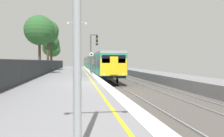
{
  "coord_description": "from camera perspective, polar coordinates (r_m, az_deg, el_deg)",
  "views": [
    {
      "loc": [
        -1.5,
        -17.91,
        1.62
      ],
      "look_at": [
        1.84,
        5.4,
        0.89
      ],
      "focal_mm": 38.88,
      "sensor_mm": 36.0,
      "label": 1
    }
  ],
  "objects": [
    {
      "name": "speed_limit_sign",
      "position": [
        30.53,
        -4.88,
        2.02
      ],
      "size": [
        0.59,
        0.08,
        2.77
      ],
      "color": "#59595B",
      "rests_on": "ground"
    },
    {
      "name": "ground",
      "position": [
        18.52,
        4.84,
        -5.16
      ],
      "size": [
        17.4,
        110.0,
        1.21
      ],
      "color": "gray"
    },
    {
      "name": "background_tree_right",
      "position": [
        55.13,
        -13.96,
        4.64
      ],
      "size": [
        4.0,
        3.92,
        6.56
      ],
      "color": "#473323",
      "rests_on": "ground"
    },
    {
      "name": "background_tree_back",
      "position": [
        47.28,
        -14.22,
        5.63
      ],
      "size": [
        3.13,
        3.03,
        6.47
      ],
      "color": "#473323",
      "rests_on": "ground"
    },
    {
      "name": "platform_back_fence",
      "position": [
        18.35,
        -20.58,
        -0.58
      ],
      "size": [
        0.07,
        99.0,
        1.73
      ],
      "color": "#282B2D",
      "rests_on": "ground"
    },
    {
      "name": "platform_lamp_mid",
      "position": [
        25.19,
        -8.19,
        5.66
      ],
      "size": [
        2.0,
        0.2,
        5.66
      ],
      "color": "#93999E",
      "rests_on": "ground"
    },
    {
      "name": "background_tree_left",
      "position": [
        42.99,
        -14.75,
        8.26
      ],
      "size": [
        3.74,
        3.74,
        8.59
      ],
      "color": "#473323",
      "rests_on": "ground"
    },
    {
      "name": "background_tree_centre",
      "position": [
        32.9,
        -16.73,
        8.34
      ],
      "size": [
        3.86,
        3.86,
        7.52
      ],
      "color": "#473323",
      "rests_on": "ground"
    },
    {
      "name": "signal_gantry",
      "position": [
        33.66,
        -4.57,
        4.61
      ],
      "size": [
        1.1,
        0.24,
        5.3
      ],
      "color": "#47474C",
      "rests_on": "ground"
    },
    {
      "name": "commuter_train_at_platform",
      "position": [
        53.3,
        -4.29,
        1.38
      ],
      "size": [
        2.83,
        59.21,
        3.81
      ],
      "color": "#2D846B",
      "rests_on": "ground"
    }
  ]
}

